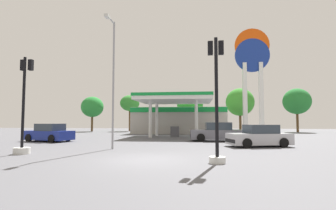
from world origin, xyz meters
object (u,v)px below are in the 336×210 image
at_px(traffic_signal_1, 23,122).
at_px(tree_1, 130,103).
at_px(station_pole_sign, 252,69).
at_px(tree_3, 240,102).
at_px(car_0, 217,132).
at_px(tree_4, 297,101).
at_px(car_1, 259,137).
at_px(tree_0, 92,107).
at_px(tree_2, 190,105).
at_px(corner_streetlamp, 112,72).
at_px(traffic_signal_0, 217,109).
at_px(car_2, 49,133).

distance_m(traffic_signal_1, tree_1, 28.95).
height_order(station_pole_sign, tree_3, station_pole_sign).
height_order(car_0, tree_4, tree_4).
distance_m(station_pole_sign, car_1, 11.96).
distance_m(tree_0, tree_3, 23.62).
height_order(traffic_signal_1, tree_3, tree_3).
bearing_deg(car_1, traffic_signal_1, -157.89).
distance_m(tree_2, tree_4, 16.38).
relative_size(tree_1, corner_streetlamp, 0.76).
xyz_separation_m(station_pole_sign, traffic_signal_0, (-5.06, -16.76, -5.07)).
bearing_deg(tree_2, tree_3, 7.65).
bearing_deg(tree_2, traffic_signal_1, -106.05).
bearing_deg(tree_0, traffic_signal_0, -58.16).
xyz_separation_m(tree_1, tree_2, (10.08, -1.59, -0.53)).
distance_m(car_0, traffic_signal_1, 14.28).
distance_m(traffic_signal_1, corner_streetlamp, 5.49).
bearing_deg(station_pole_sign, traffic_signal_1, -134.35).
bearing_deg(traffic_signal_0, tree_0, 121.84).
xyz_separation_m(tree_2, tree_3, (7.78, 1.04, 0.52)).
relative_size(car_2, tree_3, 0.65).
distance_m(station_pole_sign, tree_1, 21.96).
bearing_deg(car_1, station_pole_sign, 79.72).
xyz_separation_m(car_1, tree_2, (-5.18, 21.84, 3.44)).
xyz_separation_m(tree_1, tree_3, (17.86, -0.55, -0.01)).
xyz_separation_m(car_1, car_2, (-16.23, 2.21, 0.01)).
distance_m(tree_1, tree_4, 26.40).
distance_m(car_2, tree_2, 22.79).
xyz_separation_m(station_pole_sign, car_0, (-4.23, -5.52, -6.52)).
bearing_deg(tree_4, car_2, -142.66).
relative_size(car_0, traffic_signal_1, 0.89).
bearing_deg(corner_streetlamp, tree_0, 115.95).
distance_m(tree_0, corner_streetlamp, 27.04).
height_order(car_0, car_2, car_0).
xyz_separation_m(car_2, traffic_signal_0, (12.96, -9.14, 1.49)).
bearing_deg(tree_4, car_0, -125.89).
height_order(tree_1, tree_4, tree_4).
height_order(car_2, tree_3, tree_3).
xyz_separation_m(car_0, traffic_signal_0, (-0.83, -11.25, 1.45)).
bearing_deg(car_2, traffic_signal_1, -66.55).
bearing_deg(tree_3, tree_4, 1.37).
distance_m(car_2, corner_streetlamp, 9.51).
xyz_separation_m(car_2, tree_4, (27.37, 20.88, 4.01)).
relative_size(car_2, tree_0, 0.78).
bearing_deg(station_pole_sign, tree_4, 54.79).
xyz_separation_m(car_1, tree_3, (2.59, 22.89, 3.96)).
xyz_separation_m(tree_3, corner_streetlamp, (-11.75, -25.62, 0.03)).
bearing_deg(tree_1, tree_3, -1.75).
distance_m(car_1, tree_3, 23.37).
xyz_separation_m(traffic_signal_1, tree_4, (24.12, 28.37, 3.03)).
height_order(tree_0, tree_1, tree_1).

